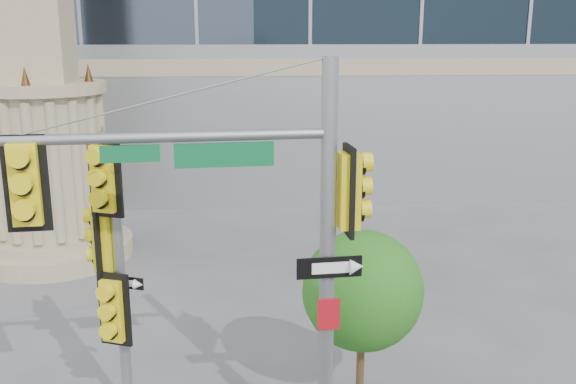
{
  "coord_description": "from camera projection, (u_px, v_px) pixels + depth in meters",
  "views": [
    {
      "loc": [
        -0.47,
        -9.37,
        6.46
      ],
      "look_at": [
        0.35,
        2.0,
        3.6
      ],
      "focal_mm": 40.0,
      "sensor_mm": 36.0,
      "label": 1
    }
  ],
  "objects": [
    {
      "name": "monument",
      "position": [
        40.0,
        67.0,
        17.61
      ],
      "size": [
        4.4,
        4.4,
        16.6
      ],
      "color": "tan",
      "rests_on": "ground"
    },
    {
      "name": "main_signal_pole",
      "position": [
        250.0,
        229.0,
        8.88
      ],
      "size": [
        4.77,
        0.81,
        6.14
      ],
      "rotation": [
        0.0,
        0.0,
        0.08
      ],
      "color": "slate",
      "rests_on": "ground"
    },
    {
      "name": "secondary_signal_pole",
      "position": [
        112.0,
        258.0,
        10.3
      ],
      "size": [
        0.85,
        0.81,
        4.97
      ],
      "rotation": [
        0.0,
        0.0,
        -0.36
      ],
      "color": "slate",
      "rests_on": "ground"
    },
    {
      "name": "street_tree",
      "position": [
        364.0,
        295.0,
        10.8
      ],
      "size": [
        2.09,
        2.04,
        3.26
      ],
      "color": "tan",
      "rests_on": "ground"
    }
  ]
}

